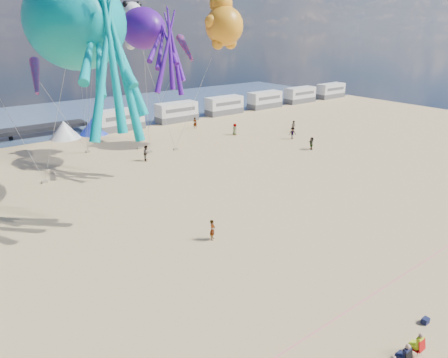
% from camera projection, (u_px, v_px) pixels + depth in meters
% --- Properties ---
extents(ground, '(120.00, 120.00, 0.00)m').
position_uv_depth(ground, '(292.00, 263.00, 25.36)').
color(ground, '#D9B77D').
rests_on(ground, ground).
extents(water, '(120.00, 120.00, 0.00)m').
position_uv_depth(water, '(50.00, 118.00, 66.30)').
color(water, '#3E5476').
rests_on(water, ground).
extents(motorhome_0, '(6.60, 2.50, 3.00)m').
position_uv_depth(motorhome_0, '(120.00, 120.00, 58.00)').
color(motorhome_0, silver).
rests_on(motorhome_0, ground).
extents(motorhome_1, '(6.60, 2.50, 3.00)m').
position_uv_depth(motorhome_1, '(177.00, 112.00, 63.38)').
color(motorhome_1, silver).
rests_on(motorhome_1, ground).
extents(motorhome_2, '(6.60, 2.50, 3.00)m').
position_uv_depth(motorhome_2, '(224.00, 105.00, 68.76)').
color(motorhome_2, silver).
rests_on(motorhome_2, ground).
extents(motorhome_3, '(6.60, 2.50, 3.00)m').
position_uv_depth(motorhome_3, '(265.00, 100.00, 74.13)').
color(motorhome_3, silver).
rests_on(motorhome_3, ground).
extents(motorhome_4, '(6.60, 2.50, 3.00)m').
position_uv_depth(motorhome_4, '(300.00, 95.00, 79.51)').
color(motorhome_4, silver).
rests_on(motorhome_4, ground).
extents(motorhome_5, '(6.60, 2.50, 3.00)m').
position_uv_depth(motorhome_5, '(331.00, 91.00, 84.88)').
color(motorhome_5, silver).
rests_on(motorhome_5, ground).
extents(tent_white, '(4.00, 4.00, 2.40)m').
position_uv_depth(tent_white, '(64.00, 130.00, 53.58)').
color(tent_white, white).
rests_on(tent_white, ground).
extents(tent_blue, '(4.00, 4.00, 2.40)m').
position_uv_depth(tent_blue, '(94.00, 126.00, 55.85)').
color(tent_blue, '#1933CC').
rests_on(tent_blue, ground).
extents(cooler_navy, '(0.38, 0.28, 0.30)m').
position_uv_depth(cooler_navy, '(425.00, 321.00, 20.14)').
color(cooler_navy, '#12183B').
rests_on(cooler_navy, ground).
extents(rope_line, '(34.00, 0.03, 0.03)m').
position_uv_depth(rope_line, '(359.00, 303.00, 21.63)').
color(rope_line, '#F2338C').
rests_on(rope_line, ground).
extents(standing_person, '(0.66, 0.63, 1.52)m').
position_uv_depth(standing_person, '(213.00, 230.00, 27.93)').
color(standing_person, tan).
rests_on(standing_person, ground).
extents(beachgoer_1, '(0.62, 0.84, 1.56)m').
position_uv_depth(beachgoer_1, '(294.00, 126.00, 57.43)').
color(beachgoer_1, '#7F6659').
rests_on(beachgoer_1, ground).
extents(beachgoer_2, '(0.94, 0.84, 1.59)m').
position_uv_depth(beachgoer_2, '(293.00, 133.00, 53.49)').
color(beachgoer_2, '#7F6659').
rests_on(beachgoer_2, ground).
extents(beachgoer_4, '(0.81, 0.96, 1.54)m').
position_uv_depth(beachgoer_4, '(311.00, 143.00, 48.86)').
color(beachgoer_4, '#7F6659').
rests_on(beachgoer_4, ground).
extents(beachgoer_5, '(1.25, 1.59, 1.69)m').
position_uv_depth(beachgoer_5, '(195.00, 123.00, 58.97)').
color(beachgoer_5, '#7F6659').
rests_on(beachgoer_5, ground).
extents(beachgoer_6, '(0.50, 0.65, 1.59)m').
position_uv_depth(beachgoer_6, '(235.00, 129.00, 55.64)').
color(beachgoer_6, '#7F6659').
rests_on(beachgoer_6, ground).
extents(beachgoer_7, '(0.95, 1.03, 1.76)m').
position_uv_depth(beachgoer_7, '(146.00, 153.00, 44.65)').
color(beachgoer_7, '#7F6659').
rests_on(beachgoer_7, ground).
extents(sandbag_a, '(0.50, 0.35, 0.22)m').
position_uv_depth(sandbag_a, '(45.00, 182.00, 38.47)').
color(sandbag_a, gray).
rests_on(sandbag_a, ground).
extents(sandbag_b, '(0.50, 0.35, 0.22)m').
position_uv_depth(sandbag_b, '(150.00, 152.00, 47.86)').
color(sandbag_b, gray).
rests_on(sandbag_b, ground).
extents(sandbag_c, '(0.50, 0.35, 0.22)m').
position_uv_depth(sandbag_c, '(175.00, 149.00, 48.83)').
color(sandbag_c, gray).
rests_on(sandbag_c, ground).
extents(sandbag_d, '(0.50, 0.35, 0.22)m').
position_uv_depth(sandbag_d, '(139.00, 148.00, 49.30)').
color(sandbag_d, gray).
rests_on(sandbag_d, ground).
extents(sandbag_e, '(0.50, 0.35, 0.22)m').
position_uv_depth(sandbag_e, '(88.00, 151.00, 47.94)').
color(sandbag_e, gray).
rests_on(sandbag_e, ground).
extents(kite_octopus_teal, '(7.06, 12.85, 13.92)m').
position_uv_depth(kite_octopus_teal, '(74.00, 22.00, 30.98)').
color(kite_octopus_teal, '#039DA3').
extents(kite_octopus_purple, '(7.36, 9.90, 10.40)m').
position_uv_depth(kite_octopus_purple, '(143.00, 29.00, 39.99)').
color(kite_octopus_purple, '#470E8B').
extents(kite_panda, '(4.18, 3.93, 5.89)m').
position_uv_depth(kite_panda, '(136.00, 30.00, 43.43)').
color(kite_panda, silver).
extents(kite_teddy_orange, '(5.50, 5.20, 7.59)m').
position_uv_depth(kite_teddy_orange, '(224.00, 26.00, 46.32)').
color(kite_teddy_orange, orange).
extents(windsock_mid, '(2.48, 5.56, 5.50)m').
position_uv_depth(windsock_mid, '(186.00, 49.00, 47.49)').
color(windsock_mid, red).
extents(windsock_right, '(2.14, 4.99, 4.93)m').
position_uv_depth(windsock_right, '(36.00, 77.00, 34.81)').
color(windsock_right, red).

